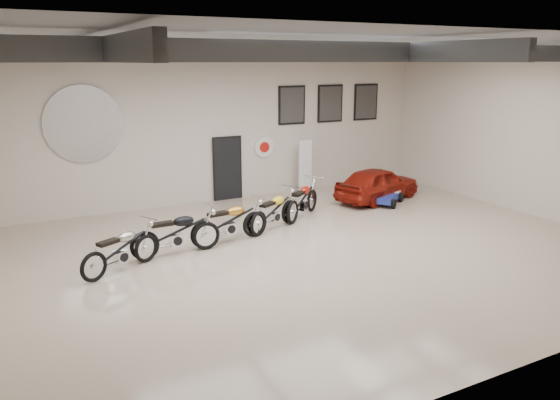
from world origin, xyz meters
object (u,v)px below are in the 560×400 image
motorcycle_gold (229,221)px  motorcycle_red (303,199)px  go_kart (389,194)px  motorcycle_yellow (274,210)px  banner_stand (305,167)px  motorcycle_silver (120,249)px  motorcycle_black (176,232)px  vintage_car (378,184)px

motorcycle_gold → motorcycle_red: bearing=14.5°
motorcycle_gold → go_kart: size_ratio=1.25×
motorcycle_yellow → motorcycle_red: (1.31, 0.66, 0.01)m
banner_stand → motorcycle_silver: banner_stand is taller
banner_stand → go_kart: (1.72, -2.55, -0.63)m
motorcycle_gold → motorcycle_yellow: size_ratio=1.03×
banner_stand → motorcycle_red: (-1.67, -2.69, -0.39)m
banner_stand → motorcycle_black: banner_stand is taller
motorcycle_silver → go_kart: 9.43m
motorcycle_yellow → motorcycle_red: size_ratio=0.98×
motorcycle_silver → motorcycle_black: bearing=-8.3°
motorcycle_yellow → go_kart: motorcycle_yellow is taller
motorcycle_gold → motorcycle_red: size_ratio=1.01×
motorcycle_silver → vintage_car: bearing=-11.6°
banner_stand → motorcycle_gold: size_ratio=0.87×
motorcycle_black → go_kart: 7.93m
motorcycle_black → motorcycle_red: motorcycle_black is taller
vintage_car → banner_stand: bearing=22.7°
go_kart → vintage_car: vintage_car is taller
banner_stand → motorcycle_red: 3.19m
go_kart → vintage_car: size_ratio=0.52×
motorcycle_gold → go_kart: 6.38m
motorcycle_yellow → vintage_car: vintage_car is taller
motorcycle_black → motorcycle_silver: bearing=-162.0°
motorcycle_silver → motorcycle_gold: motorcycle_gold is taller
motorcycle_silver → motorcycle_yellow: motorcycle_yellow is taller
motorcycle_silver → go_kart: motorcycle_silver is taller
banner_stand → motorcycle_black: 7.31m
motorcycle_red → go_kart: motorcycle_red is taller
motorcycle_silver → go_kart: (9.21, 2.01, -0.22)m
motorcycle_silver → go_kart: bearing=-14.7°
motorcycle_black → motorcycle_gold: (1.52, 0.28, -0.01)m
motorcycle_silver → motorcycle_gold: (2.95, 0.77, 0.03)m
motorcycle_black → motorcycle_red: 4.60m
motorcycle_red → vintage_car: size_ratio=0.64×
motorcycle_gold → go_kart: bearing=4.5°
motorcycle_gold → motorcycle_red: 3.07m
motorcycle_silver → motorcycle_yellow: (4.50, 1.22, 0.01)m
banner_stand → motorcycle_gold: bearing=-141.3°
motorcycle_gold → vintage_car: vintage_car is taller
motorcycle_black → motorcycle_red: (4.38, 1.40, -0.01)m
banner_stand → motorcycle_red: size_ratio=0.88×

